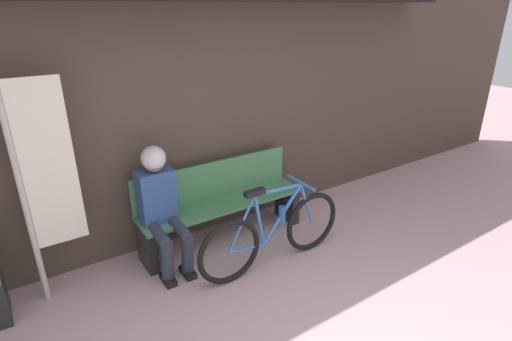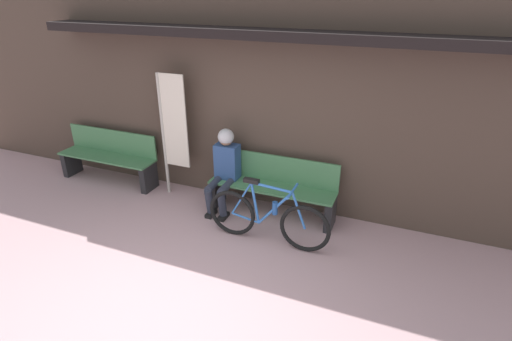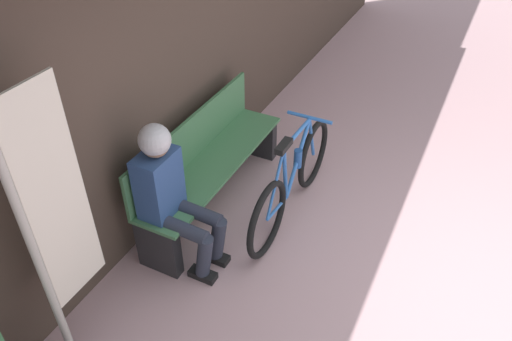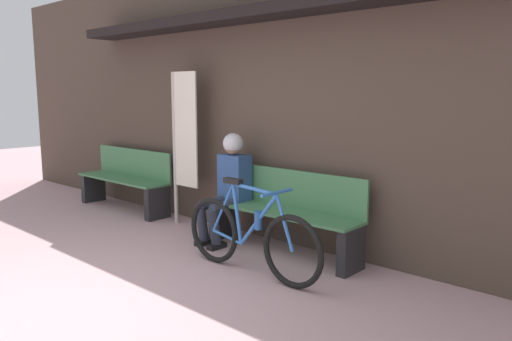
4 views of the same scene
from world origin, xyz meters
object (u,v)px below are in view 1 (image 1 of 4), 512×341
Objects in this scene: bicycle at (274,233)px; banner_pole at (41,176)px; park_bench_near at (221,204)px; person_seated at (160,201)px.

banner_pole is (-1.80, 0.70, 0.78)m from bicycle.
bicycle is 2.09m from banner_pole.
bicycle is at bearing -75.36° from park_bench_near.
bicycle is 1.13m from person_seated.
banner_pole is at bearing -179.77° from park_bench_near.
person_seated is at bearing 145.95° from bicycle.
park_bench_near is 0.95× the size of banner_pole.
banner_pole is (-1.62, -0.01, 0.72)m from park_bench_near.
park_bench_near is 1.49× the size of person_seated.
banner_pole reaches higher than person_seated.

